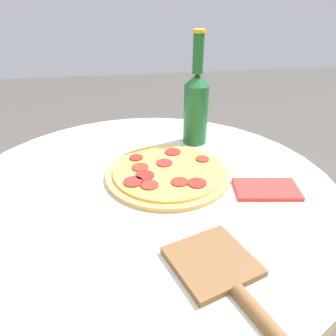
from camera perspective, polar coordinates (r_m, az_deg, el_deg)
The scene contains 5 objects.
table at distance 0.83m, azimuth -3.42°, elevation -13.78°, with size 0.84×0.84×0.72m.
pizza at distance 0.75m, azimuth -0.05°, elevation -0.81°, with size 0.29×0.29×0.02m.
beer_bottle at distance 0.89m, azimuth 4.91°, elevation 10.97°, with size 0.07×0.07×0.29m.
pizza_paddle at distance 0.52m, azimuth 10.29°, elevation -18.49°, with size 0.16×0.28×0.02m.
napkin at distance 0.73m, azimuth 16.79°, elevation -3.53°, with size 0.15×0.10×0.01m.
Camera 1 is at (0.04, 0.60, 1.11)m, focal length 35.00 mm.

